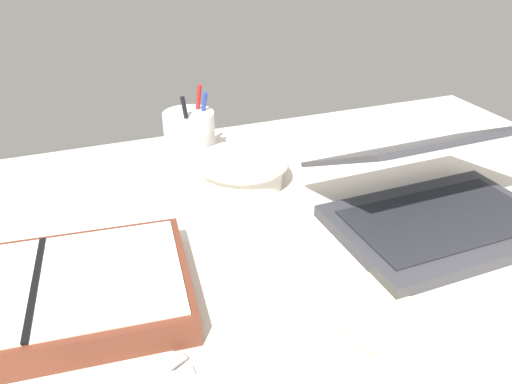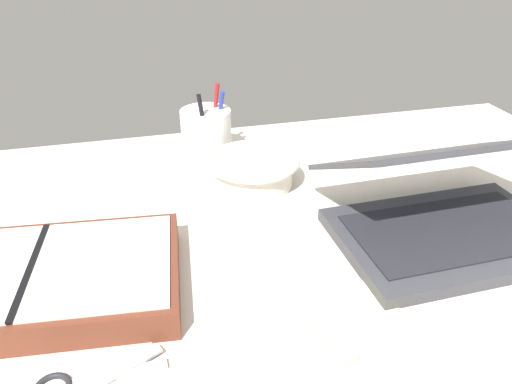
# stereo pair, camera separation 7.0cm
# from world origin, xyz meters

# --- Properties ---
(desk_top) EXTENTS (1.40, 1.00, 0.02)m
(desk_top) POSITION_xyz_m (0.00, 0.00, 0.01)
(desk_top) COLOR beige
(desk_top) RESTS_ON ground
(laptop) EXTENTS (0.32, 0.27, 0.16)m
(laptop) POSITION_xyz_m (0.26, 0.02, 0.07)
(laptop) COLOR #38383D
(laptop) RESTS_ON desk_top
(bowl) EXTENTS (0.16, 0.16, 0.05)m
(bowl) POSITION_xyz_m (0.03, 0.24, 0.05)
(bowl) COLOR silver
(bowl) RESTS_ON desk_top
(pen_cup) EXTENTS (0.10, 0.10, 0.14)m
(pen_cup) POSITION_xyz_m (-0.03, 0.37, 0.07)
(pen_cup) COLOR white
(pen_cup) RESTS_ON desk_top
(planner) EXTENTS (0.37, 0.24, 0.04)m
(planner) POSITION_xyz_m (-0.30, 0.03, 0.04)
(planner) COLOR brown
(planner) RESTS_ON desk_top
(paper_sheet_beside_planner) EXTENTS (0.24, 0.30, 0.00)m
(paper_sheet_beside_planner) POSITION_xyz_m (-0.27, -0.12, 0.02)
(paper_sheet_beside_planner) COLOR silver
(paper_sheet_beside_planner) RESTS_ON desk_top
(usb_drive) EXTENTS (0.03, 0.07, 0.01)m
(usb_drive) POSITION_xyz_m (0.03, -0.14, 0.02)
(usb_drive) COLOR #99999E
(usb_drive) RESTS_ON desk_top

